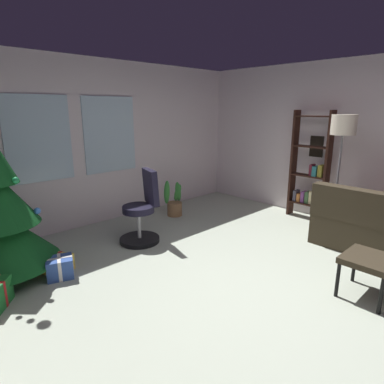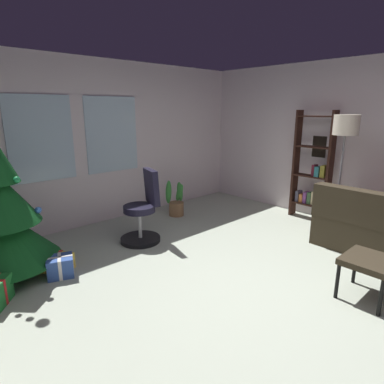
% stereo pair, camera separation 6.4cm
% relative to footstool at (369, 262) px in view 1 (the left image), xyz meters
% --- Properties ---
extents(ground_plane, '(5.54, 6.16, 0.10)m').
position_rel_footstool_xyz_m(ground_plane, '(-0.71, 0.78, -0.42)').
color(ground_plane, '#ADB6A3').
extents(wall_back_with_windows, '(5.54, 0.12, 2.59)m').
position_rel_footstool_xyz_m(wall_back_with_windows, '(-0.73, 3.91, 0.93)').
color(wall_back_with_windows, silver).
rests_on(wall_back_with_windows, ground_plane).
extents(wall_right_with_frames, '(0.12, 6.16, 2.59)m').
position_rel_footstool_xyz_m(wall_right_with_frames, '(2.11, 0.78, 0.93)').
color(wall_right_with_frames, silver).
rests_on(wall_right_with_frames, ground_plane).
extents(footstool, '(0.49, 0.45, 0.43)m').
position_rel_footstool_xyz_m(footstool, '(0.00, 0.00, 0.00)').
color(footstool, '#332B1D').
rests_on(footstool, ground_plane).
extents(gift_box_gold, '(0.38, 0.42, 0.20)m').
position_rel_footstool_xyz_m(gift_box_gold, '(-2.05, 2.67, -0.27)').
color(gift_box_gold, gold).
rests_on(gift_box_gold, ground_plane).
extents(gift_box_blue, '(0.34, 0.33, 0.23)m').
position_rel_footstool_xyz_m(gift_box_blue, '(-2.07, 2.50, -0.26)').
color(gift_box_blue, '#2D4C99').
rests_on(gift_box_blue, ground_plane).
extents(office_chair, '(0.57, 0.56, 1.03)m').
position_rel_footstool_xyz_m(office_chair, '(-0.80, 2.69, 0.04)').
color(office_chair, black).
rests_on(office_chair, ground_plane).
extents(bookshelf, '(0.18, 0.64, 1.82)m').
position_rel_footstool_xyz_m(bookshelf, '(1.84, 1.58, 0.43)').
color(bookshelf, '#331B14').
rests_on(bookshelf, ground_plane).
extents(floor_lamp, '(0.34, 0.34, 1.75)m').
position_rel_footstool_xyz_m(floor_lamp, '(1.48, 0.98, 1.11)').
color(floor_lamp, slate).
rests_on(floor_lamp, ground_plane).
extents(potted_plant, '(0.40, 0.26, 0.65)m').
position_rel_footstool_xyz_m(potted_plant, '(0.28, 3.26, -0.13)').
color(potted_plant, olive).
rests_on(potted_plant, ground_plane).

